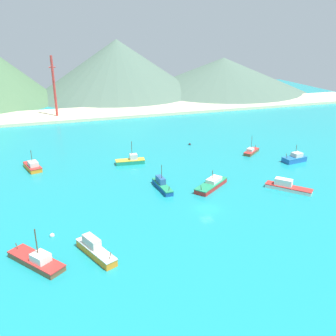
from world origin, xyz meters
TOP-DOWN VIEW (x-y plane):
  - ground at (0.00, 30.00)m, footprint 260.00×280.00m
  - fishing_boat_0 at (-9.13, 31.71)m, footprint 8.14×3.09m
  - fishing_boat_1 at (-24.41, -9.77)m, footprint 5.84×9.74m
  - fishing_boat_2 at (5.36, 9.83)m, footprint 10.37×8.91m
  - fishing_boat_3 at (21.48, 3.29)m, footprint 8.88×9.52m
  - fishing_boat_4 at (-34.81, 35.32)m, footprint 5.03×8.29m
  - fishing_boat_5 at (-5.94, 12.73)m, footprint 2.55×9.31m
  - fishing_boat_6 at (26.99, 29.37)m, footprint 6.97×6.22m
  - fishing_boat_7 at (-33.58, -9.50)m, footprint 9.06×10.46m
  - fishing_boat_8 at (34.95, 19.29)m, footprint 7.16×4.10m
  - buoy_0 at (-31.06, -1.35)m, footprint 0.87×0.87m
  - buoy_1 at (12.61, 43.05)m, footprint 0.82×0.82m
  - beach_strip at (0.00, 96.33)m, footprint 247.00×23.36m
  - hill_central at (8.94, 143.62)m, footprint 89.45×89.45m
  - hill_east at (68.24, 135.33)m, footprint 95.23×95.23m
  - radio_tower at (-26.03, 93.72)m, footprint 2.49×2.00m

SIDE VIEW (x-z plane):
  - ground at x=0.00m, z-range -0.50..0.00m
  - buoy_1 at x=12.61m, z-range -0.27..0.55m
  - buoy_0 at x=-31.06m, z-range -0.28..0.59m
  - beach_strip at x=0.00m, z-range 0.00..1.20m
  - fishing_boat_6 at x=26.99m, z-range -2.14..3.41m
  - fishing_boat_7 at x=-33.58m, z-range -2.52..4.07m
  - fishing_boat_2 at x=5.36m, z-range -1.34..2.93m
  - fishing_boat_3 at x=21.48m, z-range -0.39..2.15m
  - fishing_boat_0 at x=-9.13m, z-range -2.30..4.07m
  - fishing_boat_4 at x=-34.81m, z-range -1.78..3.58m
  - fishing_boat_5 at x=-5.94m, z-range -2.00..3.88m
  - fishing_boat_8 at x=34.95m, z-range -1.49..3.38m
  - fishing_boat_1 at x=-24.41m, z-range -0.41..2.57m
  - hill_east at x=68.24m, z-range 0.00..18.86m
  - radio_tower at x=-26.03m, z-range 0.25..25.20m
  - hill_central at x=8.94m, z-range 0.00..29.14m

